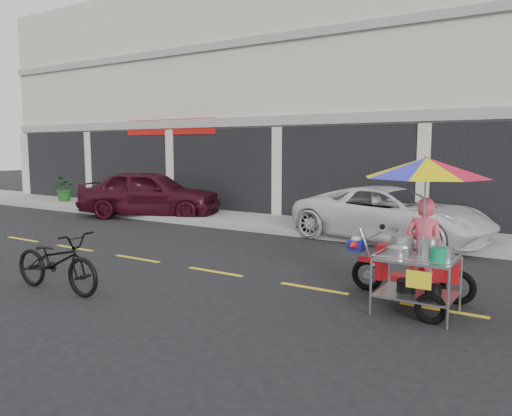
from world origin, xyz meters
The scene contains 9 objects.
ground centered at (0.00, 0.00, 0.00)m, with size 90.00×90.00×0.00m, color black.
sidewalk centered at (0.00, 5.50, 0.07)m, with size 45.00×3.00×0.15m, color gray.
centerline centered at (0.00, 0.00, 0.00)m, with size 42.00×0.10×0.01m, color gold.
maroon_sedan centered at (-8.24, 4.66, 0.78)m, with size 1.83×4.56×1.55m, color #340A16.
white_pickup centered at (-0.26, 4.70, 0.66)m, with size 2.20×4.76×1.32m, color silver.
plant_tall centered at (-13.68, 5.41, 0.66)m, with size 0.91×0.79×1.01m, color #1B4C1B.
plant_short centered at (-11.50, 5.99, 0.68)m, with size 0.59×0.59×1.05m, color #1B4C1B.
near_bicycle centered at (-3.33, -2.34, 0.48)m, with size 0.64×1.84×0.97m, color black.
food_vendor_rig centered at (1.67, -0.03, 1.37)m, with size 2.16×1.71×2.18m.
Camera 1 is at (3.46, -7.07, 2.25)m, focal length 35.00 mm.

